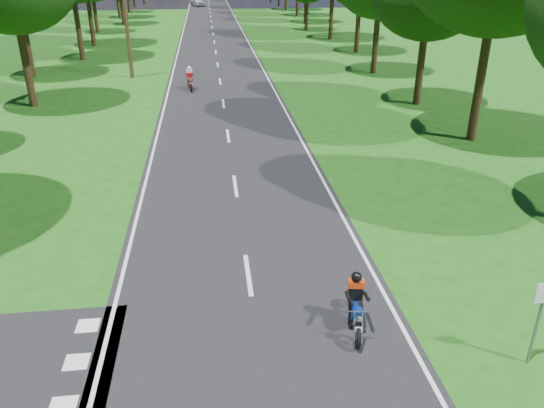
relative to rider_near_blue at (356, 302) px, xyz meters
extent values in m
plane|color=#165112|center=(-2.21, 0.45, -0.69)|extent=(160.00, 160.00, 0.00)
cube|color=black|center=(-2.21, 50.45, -0.68)|extent=(7.00, 140.00, 0.02)
cube|color=silver|center=(-2.21, 2.45, -0.67)|extent=(0.12, 2.00, 0.01)
cube|color=silver|center=(-2.21, 8.45, -0.67)|extent=(0.12, 2.00, 0.01)
cube|color=silver|center=(-2.21, 14.45, -0.67)|extent=(0.12, 2.00, 0.01)
cube|color=silver|center=(-2.21, 20.45, -0.67)|extent=(0.12, 2.00, 0.01)
cube|color=silver|center=(-2.21, 26.45, -0.67)|extent=(0.12, 2.00, 0.01)
cube|color=silver|center=(-2.21, 32.45, -0.67)|extent=(0.12, 2.00, 0.01)
cube|color=silver|center=(-2.21, 38.45, -0.67)|extent=(0.12, 2.00, 0.01)
cube|color=silver|center=(-2.21, 44.45, -0.67)|extent=(0.12, 2.00, 0.01)
cube|color=silver|center=(-2.21, 50.45, -0.67)|extent=(0.12, 2.00, 0.01)
cube|color=silver|center=(-2.21, 56.45, -0.67)|extent=(0.12, 2.00, 0.01)
cube|color=silver|center=(-2.21, 62.45, -0.67)|extent=(0.12, 2.00, 0.01)
cube|color=silver|center=(-2.21, 68.45, -0.67)|extent=(0.12, 2.00, 0.01)
cube|color=silver|center=(-2.21, 74.45, -0.67)|extent=(0.12, 2.00, 0.01)
cube|color=silver|center=(-2.21, 80.45, -0.67)|extent=(0.12, 2.00, 0.01)
cube|color=silver|center=(-2.21, 86.45, -0.67)|extent=(0.12, 2.00, 0.01)
cube|color=silver|center=(-2.21, 92.45, -0.67)|extent=(0.12, 2.00, 0.01)
cube|color=silver|center=(-2.21, 98.45, -0.67)|extent=(0.12, 2.00, 0.01)
cube|color=silver|center=(-5.51, 50.45, -0.67)|extent=(0.10, 140.00, 0.01)
cube|color=silver|center=(1.09, 50.45, -0.67)|extent=(0.10, 140.00, 0.01)
cube|color=silver|center=(-6.01, -1.65, -0.67)|extent=(0.50, 0.50, 0.01)
cube|color=silver|center=(-6.01, -0.45, -0.67)|extent=(0.50, 0.50, 0.01)
cube|color=silver|center=(-6.01, 0.75, -0.67)|extent=(0.50, 0.50, 0.01)
cylinder|color=black|center=(-12.79, 21.21, 1.27)|extent=(0.40, 0.40, 3.91)
cylinder|color=black|center=(-15.15, 29.64, 1.20)|extent=(0.40, 0.40, 3.79)
cylinder|color=black|center=(-13.04, 36.05, 1.47)|extent=(0.40, 0.40, 4.32)
cylinder|color=black|center=(-13.47, 43.55, 1.51)|extent=(0.40, 0.40, 4.40)
cylinder|color=black|center=(-14.82, 53.23, 0.91)|extent=(0.40, 0.40, 3.20)
cylinder|color=black|center=(-12.96, 60.61, 0.92)|extent=(0.40, 0.40, 3.22)
cylinder|color=black|center=(-14.51, 68.37, 1.11)|extent=(0.40, 0.40, 3.61)
cylinder|color=black|center=(-14.15, 76.19, 0.64)|extent=(0.40, 0.40, 2.67)
cylinder|color=black|center=(8.85, 12.65, 1.59)|extent=(0.40, 0.40, 4.56)
cylinder|color=black|center=(8.71, 19.15, 1.06)|extent=(0.40, 0.40, 3.49)
cylinder|color=black|center=(8.85, 28.03, 1.15)|extent=(0.40, 0.40, 3.69)
cylinder|color=black|center=(9.96, 36.87, 1.18)|extent=(0.40, 0.40, 3.74)
cylinder|color=black|center=(9.50, 45.17, 1.63)|extent=(0.40, 0.40, 4.64)
cylinder|color=black|center=(8.33, 52.37, 0.76)|extent=(0.40, 0.40, 2.91)
cylinder|color=black|center=(9.55, 59.85, 1.25)|extent=(0.40, 0.40, 3.88)
cylinder|color=black|center=(9.88, 68.32, 1.40)|extent=(0.40, 0.40, 4.18)
cylinder|color=#382616|center=(-8.21, 28.45, 3.31)|extent=(0.26, 0.26, 8.00)
cylinder|color=slate|center=(3.29, -1.55, 0.31)|extent=(0.06, 0.06, 2.00)
imported|color=silver|center=(-4.10, 85.27, 0.02)|extent=(2.92, 4.39, 1.39)
camera|label=1|loc=(-3.00, -9.42, 6.96)|focal=35.00mm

